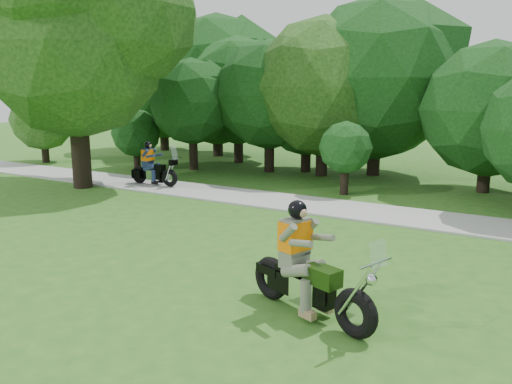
% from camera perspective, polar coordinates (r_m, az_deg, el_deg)
% --- Properties ---
extents(ground, '(100.00, 100.00, 0.00)m').
position_cam_1_polar(ground, '(8.09, -5.15, -14.23)').
color(ground, '#2C611B').
rests_on(ground, ground).
extents(walkway, '(60.00, 2.20, 0.06)m').
position_cam_1_polar(walkway, '(14.95, 13.03, -2.29)').
color(walkway, '#9D9D97').
rests_on(walkway, ground).
extents(tree_line, '(40.03, 12.11, 7.58)m').
position_cam_1_polar(tree_line, '(21.05, 18.59, 11.10)').
color(tree_line, black).
rests_on(tree_line, ground).
extents(big_tree_west, '(8.64, 6.56, 9.96)m').
position_cam_1_polar(big_tree_west, '(19.69, -19.54, 17.38)').
color(big_tree_west, black).
rests_on(big_tree_west, ground).
extents(chopper_motorcycle, '(2.51, 1.25, 1.83)m').
position_cam_1_polar(chopper_motorcycle, '(8.00, 5.56, -9.28)').
color(chopper_motorcycle, black).
rests_on(chopper_motorcycle, ground).
extents(touring_motorcycle, '(2.13, 0.63, 1.62)m').
position_cam_1_polar(touring_motorcycle, '(19.05, -11.88, 2.57)').
color(touring_motorcycle, black).
rests_on(touring_motorcycle, walkway).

